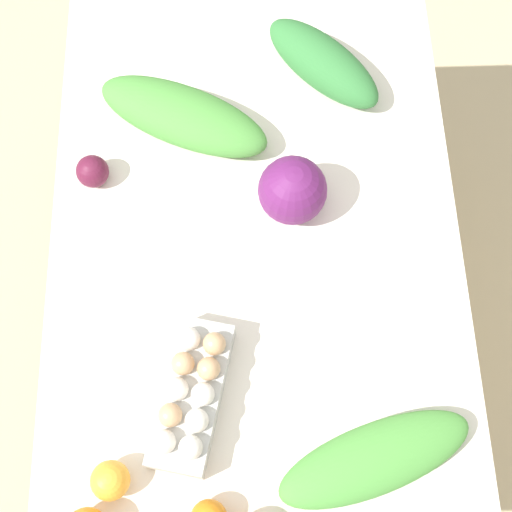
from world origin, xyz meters
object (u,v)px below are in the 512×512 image
object	(u,v)px
greens_bunch_kale	(183,116)
beet_root	(92,171)
cabbage_purple	(292,190)
egg_carton	(191,395)
orange_7	(110,480)
greens_bunch_beet_tops	(323,63)
greens_bunch_scallion	(375,459)

from	to	relation	value
greens_bunch_kale	beet_root	bearing A→B (deg)	-57.34
greens_bunch_kale	beet_root	xyz separation A→B (m)	(0.12, -0.19, -0.01)
cabbage_purple	greens_bunch_kale	size ratio (longest dim) A/B	0.36
egg_carton	orange_7	bearing A→B (deg)	-31.19
cabbage_purple	egg_carton	bearing A→B (deg)	-27.25
greens_bunch_beet_tops	greens_bunch_kale	world-z (taller)	greens_bunch_beet_tops
egg_carton	greens_bunch_beet_tops	world-z (taller)	greens_bunch_beet_tops
egg_carton	greens_bunch_scallion	size ratio (longest dim) A/B	0.80
cabbage_purple	greens_bunch_scallion	size ratio (longest dim) A/B	0.38
greens_bunch_kale	greens_bunch_beet_tops	bearing A→B (deg)	112.28
cabbage_purple	greens_bunch_beet_tops	distance (m)	0.34
egg_carton	greens_bunch_kale	bearing A→B (deg)	-165.11
cabbage_purple	orange_7	size ratio (longest dim) A/B	1.98
cabbage_purple	greens_bunch_scallion	xyz separation A→B (m)	(0.53, 0.13, -0.04)
orange_7	cabbage_purple	bearing A→B (deg)	147.41
greens_bunch_kale	beet_root	size ratio (longest dim) A/B	5.63
greens_bunch_scallion	greens_bunch_kale	xyz separation A→B (m)	(-0.73, -0.35, 0.01)
egg_carton	greens_bunch_beet_tops	xyz separation A→B (m)	(-0.73, 0.30, 0.01)
greens_bunch_scallion	cabbage_purple	bearing A→B (deg)	-166.65
egg_carton	greens_bunch_beet_tops	distance (m)	0.79
greens_bunch_beet_tops	greens_bunch_kale	bearing A→B (deg)	-67.72
beet_root	orange_7	size ratio (longest dim) A/B	0.97
greens_bunch_beet_tops	beet_root	bearing A→B (deg)	-63.53
cabbage_purple	greens_bunch_beet_tops	size ratio (longest dim) A/B	0.46
beet_root	greens_bunch_scallion	bearing A→B (deg)	41.95
greens_bunch_beet_tops	greens_bunch_scallion	size ratio (longest dim) A/B	0.84
greens_bunch_beet_tops	orange_7	bearing A→B (deg)	-26.50
cabbage_purple	beet_root	size ratio (longest dim) A/B	2.04
greens_bunch_scallion	egg_carton	bearing A→B (deg)	-110.51
cabbage_purple	greens_bunch_kale	distance (m)	0.30
cabbage_purple	orange_7	xyz separation A→B (m)	(0.55, -0.35, -0.04)
beet_root	orange_7	world-z (taller)	orange_7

